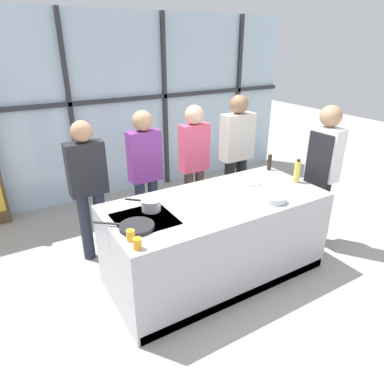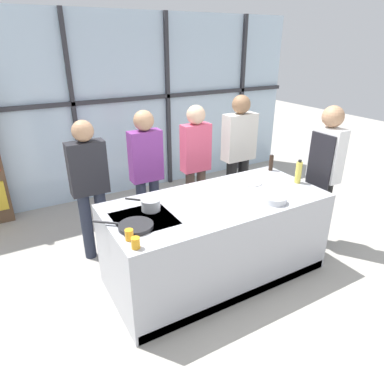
{
  "view_description": "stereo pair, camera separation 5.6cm",
  "coord_description": "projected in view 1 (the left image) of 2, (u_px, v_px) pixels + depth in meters",
  "views": [
    {
      "loc": [
        -1.83,
        -2.56,
        2.39
      ],
      "look_at": [
        -0.24,
        0.1,
        1.01
      ],
      "focal_mm": 32.0,
      "sensor_mm": 36.0,
      "label": 1
    },
    {
      "loc": [
        -1.78,
        -2.59,
        2.39
      ],
      "look_at": [
        -0.24,
        0.1,
        1.01
      ],
      "focal_mm": 32.0,
      "sensor_mm": 36.0,
      "label": 2
    }
  ],
  "objects": [
    {
      "name": "white_plate",
      "position": [
        250.0,
        182.0,
        3.87
      ],
      "size": [
        0.25,
        0.25,
        0.01
      ],
      "primitive_type": "cylinder",
      "color": "white",
      "rests_on": "demo_island"
    },
    {
      "name": "frying_pan",
      "position": [
        136.0,
        226.0,
        2.93
      ],
      "size": [
        0.46,
        0.41,
        0.04
      ],
      "color": "#232326",
      "rests_on": "demo_island"
    },
    {
      "name": "pepper_grinder",
      "position": [
        270.0,
        162.0,
        4.22
      ],
      "size": [
        0.05,
        0.05,
        0.22
      ],
      "color": "#332319",
      "rests_on": "demo_island"
    },
    {
      "name": "ground_plane",
      "position": [
        215.0,
        273.0,
        3.83
      ],
      "size": [
        18.0,
        18.0,
        0.0
      ],
      "primitive_type": "plane",
      "color": "#ADA89E"
    },
    {
      "name": "juice_glass_far",
      "position": [
        131.0,
        235.0,
        2.74
      ],
      "size": [
        0.07,
        0.07,
        0.09
      ],
      "primitive_type": "cylinder",
      "color": "orange",
      "rests_on": "demo_island"
    },
    {
      "name": "saucepan",
      "position": [
        151.0,
        205.0,
        3.22
      ],
      "size": [
        0.29,
        0.28,
        0.11
      ],
      "color": "silver",
      "rests_on": "demo_island"
    },
    {
      "name": "spectator_center_right",
      "position": [
        194.0,
        160.0,
        4.4
      ],
      "size": [
        0.37,
        0.23,
        1.67
      ],
      "rotation": [
        0.0,
        0.0,
        3.14
      ],
      "color": "#47382D",
      "rests_on": "ground_plane"
    },
    {
      "name": "chef",
      "position": [
        322.0,
        167.0,
        4.04
      ],
      "size": [
        0.24,
        0.39,
        1.73
      ],
      "rotation": [
        0.0,
        0.0,
        1.57
      ],
      "color": "black",
      "rests_on": "ground_plane"
    },
    {
      "name": "mixing_bowl",
      "position": [
        275.0,
        199.0,
        3.4
      ],
      "size": [
        0.21,
        0.21,
        0.06
      ],
      "color": "silver",
      "rests_on": "demo_island"
    },
    {
      "name": "spectator_far_left",
      "position": [
        88.0,
        184.0,
        3.77
      ],
      "size": [
        0.41,
        0.23,
        1.64
      ],
      "rotation": [
        0.0,
        0.0,
        3.14
      ],
      "color": "#232838",
      "rests_on": "ground_plane"
    },
    {
      "name": "spectator_far_right",
      "position": [
        237.0,
        151.0,
        4.71
      ],
      "size": [
        0.46,
        0.24,
        1.74
      ],
      "rotation": [
        0.0,
        0.0,
        3.14
      ],
      "color": "black",
      "rests_on": "ground_plane"
    },
    {
      "name": "juice_glass_near",
      "position": [
        137.0,
        243.0,
        2.63
      ],
      "size": [
        0.07,
        0.07,
        0.09
      ],
      "primitive_type": "cylinder",
      "color": "orange",
      "rests_on": "demo_island"
    },
    {
      "name": "back_window_wall",
      "position": [
        120.0,
        108.0,
        5.39
      ],
      "size": [
        6.4,
        0.1,
        2.8
      ],
      "color": "silver",
      "rests_on": "ground_plane"
    },
    {
      "name": "oil_bottle",
      "position": [
        297.0,
        171.0,
        3.85
      ],
      "size": [
        0.07,
        0.07,
        0.27
      ],
      "color": "#E0CC4C",
      "rests_on": "demo_island"
    },
    {
      "name": "demo_island",
      "position": [
        216.0,
        238.0,
        3.65
      ],
      "size": [
        2.28,
        1.04,
        0.91
      ],
      "color": "#A8AAB2",
      "rests_on": "ground_plane"
    },
    {
      "name": "spectator_center_left",
      "position": [
        145.0,
        169.0,
        4.08
      ],
      "size": [
        0.38,
        0.23,
        1.68
      ],
      "rotation": [
        0.0,
        0.0,
        3.14
      ],
      "color": "#232838",
      "rests_on": "ground_plane"
    }
  ]
}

